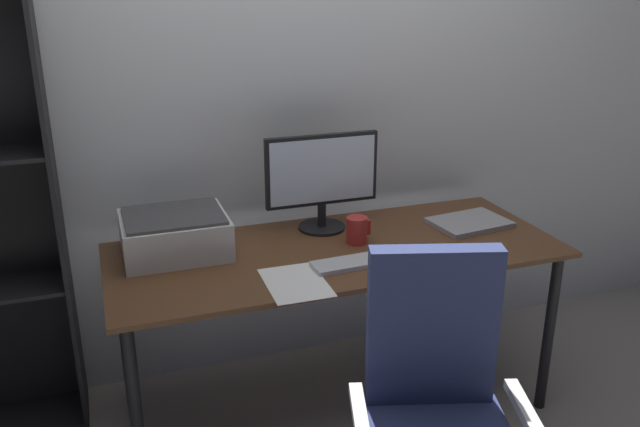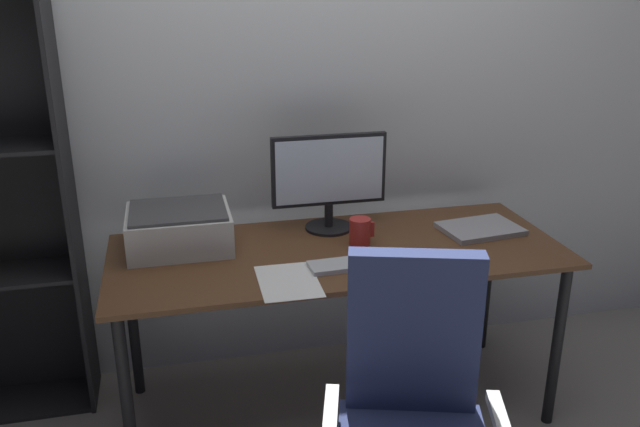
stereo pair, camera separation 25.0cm
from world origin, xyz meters
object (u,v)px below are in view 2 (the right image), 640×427
object	(u,v)px
keyboard	(348,264)
laptop	(480,229)
monitor	(329,176)
mouse	(399,259)
coffee_mug	(360,231)
desk	(338,266)
printer	(179,228)

from	to	relation	value
keyboard	laptop	distance (m)	0.68
monitor	mouse	xyz separation A→B (m)	(0.17, -0.40, -0.22)
monitor	keyboard	world-z (taller)	monitor
mouse	coffee_mug	world-z (taller)	coffee_mug
keyboard	desk	bearing A→B (deg)	84.65
laptop	printer	bearing A→B (deg)	167.93
mouse	keyboard	bearing A→B (deg)	173.53
keyboard	printer	xyz separation A→B (m)	(-0.60, 0.33, 0.07)
monitor	coffee_mug	xyz separation A→B (m)	(0.08, -0.19, -0.18)
mouse	laptop	world-z (taller)	mouse
keyboard	mouse	bearing A→B (deg)	-5.03
desk	laptop	xyz separation A→B (m)	(0.64, 0.05, 0.09)
coffee_mug	laptop	size ratio (longest dim) A/B	0.34
monitor	printer	distance (m)	0.65
desk	coffee_mug	bearing A→B (deg)	16.29
coffee_mug	printer	bearing A→B (deg)	169.17
desk	monitor	world-z (taller)	monitor
monitor	mouse	size ratio (longest dim) A/B	5.04
keyboard	coffee_mug	world-z (taller)	coffee_mug
monitor	printer	size ratio (longest dim) A/B	1.21
desk	mouse	world-z (taller)	mouse
coffee_mug	printer	xyz separation A→B (m)	(-0.71, 0.14, 0.03)
keyboard	coffee_mug	distance (m)	0.23
coffee_mug	printer	world-z (taller)	printer
monitor	laptop	bearing A→B (deg)	-15.67
keyboard	mouse	xyz separation A→B (m)	(0.20, -0.01, 0.01)
mouse	printer	bearing A→B (deg)	152.72
laptop	printer	distance (m)	1.25
coffee_mug	laptop	bearing A→B (deg)	2.11
desk	laptop	world-z (taller)	laptop
coffee_mug	printer	distance (m)	0.72
printer	keyboard	bearing A→B (deg)	-29.17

